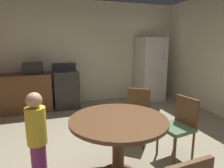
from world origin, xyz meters
TOP-DOWN VIEW (x-y plane):
  - ground_plane at (0.00, 0.00)m, footprint 14.00×14.00m
  - wall_back at (0.00, 3.16)m, footprint 5.85×0.12m
  - kitchen_counter at (-1.70, 2.76)m, footprint 1.86×0.60m
  - oven_range at (-0.42, 2.77)m, footprint 0.60×0.60m
  - refrigerator at (1.93, 2.71)m, footprint 0.68×0.68m
  - microwave at (-1.15, 2.76)m, footprint 0.44×0.32m
  - dining_table at (-0.12, -0.21)m, footprint 1.13×1.13m
  - chair_east at (0.85, -0.06)m, footprint 0.46×0.46m
  - chair_northeast at (0.49, 0.56)m, footprint 0.56×0.56m
  - person_child at (-1.01, -0.02)m, footprint 0.26×0.26m

SIDE VIEW (x-z plane):
  - ground_plane at x=0.00m, z-range 0.00..0.00m
  - kitchen_counter at x=-1.70m, z-range 0.00..0.90m
  - oven_range at x=-0.42m, z-range -0.08..1.02m
  - chair_east at x=0.85m, z-range 0.07..0.94m
  - chair_northeast at x=0.49m, z-range 0.07..0.94m
  - person_child at x=-1.01m, z-range 0.03..1.12m
  - dining_table at x=-0.12m, z-range 0.22..0.98m
  - refrigerator at x=1.93m, z-range 0.00..1.76m
  - microwave at x=-1.15m, z-range 0.90..1.16m
  - wall_back at x=0.00m, z-range 0.00..2.70m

